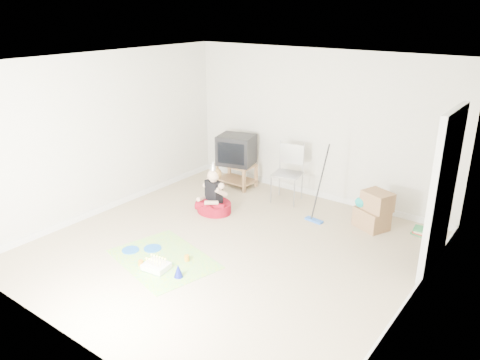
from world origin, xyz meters
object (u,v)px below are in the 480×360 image
Objects in this scene: folding_chair at (287,174)px; birthday_cake at (156,267)px; crt_tv at (236,150)px; cardboard_boxes at (373,211)px; seated_woman at (214,201)px; tv_stand at (236,173)px.

folding_chair reaches higher than birthday_cake.
crt_tv is 2.83m from cardboard_boxes.
cardboard_boxes is (1.63, -0.12, -0.21)m from folding_chair.
folding_chair is 1.37m from seated_woman.
birthday_cake is (1.00, -3.07, -0.67)m from crt_tv.
folding_chair is 2.94× the size of birthday_cake.
folding_chair is 3.03m from birthday_cake.
tv_stand is 1.27m from seated_woman.
birthday_cake is (0.57, -1.88, -0.15)m from seated_woman.
cardboard_boxes reaches higher than tv_stand.
cardboard_boxes is at bearing -18.68° from crt_tv.
crt_tv is 0.62× the size of folding_chair.
folding_chair is at bearing 86.84° from birthday_cake.
folding_chair is at bearing 175.65° from cardboard_boxes.
crt_tv is at bearing 175.94° from cardboard_boxes.
seated_woman reaches higher than tv_stand.
folding_chair is 1.69× the size of cardboard_boxes.
tv_stand is 1.19m from folding_chair.
folding_chair is 1.15× the size of seated_woman.
seated_woman is (-0.73, -1.12, -0.31)m from folding_chair.
birthday_cake is at bearing -72.01° from tv_stand.
folding_chair is at bearing -3.65° from tv_stand.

